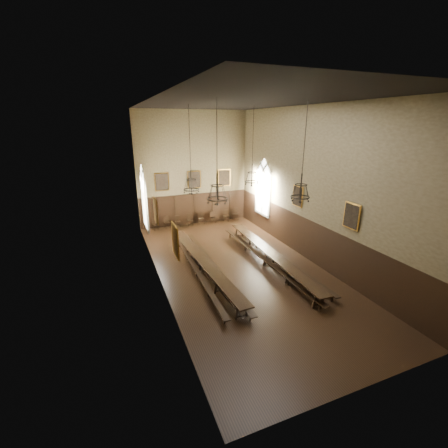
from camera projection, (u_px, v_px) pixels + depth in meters
floor at (239, 269)px, 17.37m from camera, size 9.00×18.00×0.02m
ceiling at (242, 101)px, 14.48m from camera, size 9.00×18.00×0.02m
wall_back at (193, 169)px, 23.85m from camera, size 9.00×0.02×9.00m
wall_front at (381, 262)px, 7.99m from camera, size 9.00×0.02×9.00m
wall_left at (155, 200)px, 14.35m from camera, size 0.02×18.00×9.00m
wall_right at (311, 186)px, 17.50m from camera, size 0.02×18.00×9.00m
wainscot_panelling at (240, 249)px, 16.97m from camera, size 9.00×18.00×2.50m
table_left at (204, 267)px, 16.75m from camera, size 1.22×10.11×0.79m
table_right at (270, 258)px, 17.81m from camera, size 1.11×10.53×0.82m
bench_left_outer at (196, 272)px, 16.41m from camera, size 0.51×9.58×0.43m
bench_left_inner at (214, 267)px, 16.85m from camera, size 0.44×10.27×0.46m
bench_right_inner at (264, 261)px, 17.62m from camera, size 0.57×10.69×0.48m
bench_right_outer at (280, 258)px, 18.02m from camera, size 0.46×9.85×0.44m
chair_0 at (156, 227)px, 23.55m from camera, size 0.50×0.50×0.91m
chair_1 at (167, 225)px, 23.99m from camera, size 0.49×0.49×0.95m
chair_2 at (178, 223)px, 24.29m from camera, size 0.41×0.41×0.90m
chair_3 at (190, 222)px, 24.56m from camera, size 0.46×0.46×0.98m
chair_4 at (201, 220)px, 24.96m from camera, size 0.45×0.45×1.00m
chair_5 at (213, 219)px, 25.24m from camera, size 0.46×0.46×0.96m
chair_6 at (226, 218)px, 25.65m from camera, size 0.52×0.52×0.97m
chair_7 at (235, 216)px, 26.05m from camera, size 0.48×0.48×1.04m
chandelier_back_left at (191, 185)px, 17.73m from camera, size 0.94×0.94×4.92m
chandelier_back_right at (252, 177)px, 18.83m from camera, size 0.90×0.90×4.67m
chandelier_front_left at (217, 193)px, 13.22m from camera, size 0.93×0.93×4.35m
chandelier_front_right at (301, 191)px, 14.37m from camera, size 0.93×0.93×4.54m
portrait_back_0 at (162, 182)px, 23.09m from camera, size 1.10×0.12×1.40m
portrait_back_1 at (194, 180)px, 24.00m from camera, size 1.10×0.12×1.40m
portrait_back_2 at (224, 178)px, 24.91m from camera, size 1.10×0.12×1.40m
portrait_left_0 at (156, 211)px, 15.53m from camera, size 0.12×1.00×1.30m
portrait_left_1 at (175, 241)px, 11.57m from camera, size 0.12×1.00×1.30m
portrait_right_0 at (298, 196)px, 18.59m from camera, size 0.12×1.00×1.30m
portrait_right_1 at (352, 216)px, 14.63m from camera, size 0.12×1.00×1.30m
window_right at (263, 187)px, 22.67m from camera, size 0.20×2.20×4.60m
window_left at (144, 197)px, 19.57m from camera, size 0.20×2.20×4.60m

